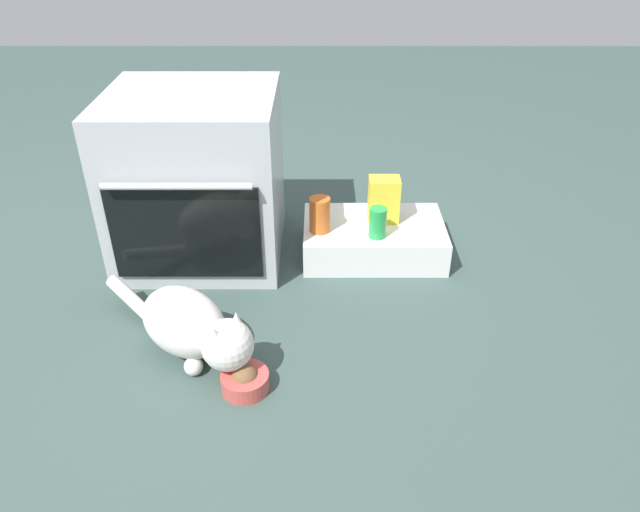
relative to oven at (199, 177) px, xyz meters
The scene contains 8 objects.
ground 0.59m from the oven, 80.29° to the right, with size 8.00×8.00×0.00m, color #384C47.
oven is the anchor object (origin of this frame).
pantry_cabinet 0.74m from the oven, ahead, with size 0.56×0.36×0.14m, color white.
food_bowl 0.89m from the oven, 72.75° to the right, with size 0.15×0.15×0.09m.
cat 0.69m from the oven, 83.53° to the right, with size 0.56×0.48×0.23m.
sauce_jar 0.50m from the oven, 10.32° to the right, with size 0.08×0.08×0.14m, color #D16023.
snack_bag 0.73m from the oven, ahead, with size 0.12×0.09×0.18m, color yellow.
soda_can 0.72m from the oven, 10.65° to the right, with size 0.07×0.07×0.12m, color green.
Camera 1 is at (0.39, -1.63, 1.31)m, focal length 33.61 mm.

